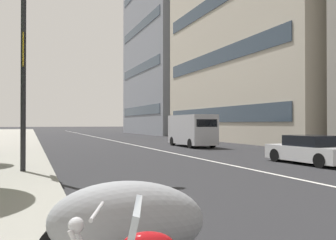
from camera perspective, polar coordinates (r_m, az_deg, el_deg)
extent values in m
cube|color=silver|center=(37.84, -8.62, -3.32)|extent=(110.00, 0.16, 0.01)
cylinder|color=silver|center=(3.21, -11.27, -14.13)|extent=(0.58, 0.23, 0.04)
sphere|color=silver|center=(3.28, -14.50, -16.02)|extent=(0.14, 0.14, 0.14)
ellipsoid|color=gray|center=(4.64, -6.67, -15.86)|extent=(1.25, 2.09, 1.01)
cube|color=silver|center=(17.49, 21.86, -4.96)|extent=(4.18, 2.00, 0.67)
cube|color=black|center=(17.41, 22.00, -3.09)|extent=(2.04, 1.76, 0.48)
cylinder|color=black|center=(17.92, 16.88, -5.42)|extent=(0.63, 0.25, 0.62)
cylinder|color=black|center=(19.04, 20.70, -5.12)|extent=(0.63, 0.25, 0.62)
cylinder|color=black|center=(15.97, 23.24, -6.00)|extent=(0.63, 0.25, 0.62)
cube|color=#B7B7BC|center=(28.24, 3.80, -1.52)|extent=(5.45, 2.06, 2.28)
cube|color=black|center=(25.81, 6.25, -0.49)|extent=(0.06, 1.66, 0.56)
cylinder|color=black|center=(29.63, 0.77, -3.41)|extent=(0.72, 0.27, 0.72)
cylinder|color=black|center=(30.32, 3.91, -3.34)|extent=(0.72, 0.27, 0.72)
cylinder|color=black|center=(26.23, 3.68, -3.78)|extent=(0.72, 0.27, 0.72)
cylinder|color=black|center=(27.01, 7.13, -3.68)|extent=(0.72, 0.27, 0.72)
cylinder|color=#232326|center=(13.82, -22.17, 9.43)|extent=(0.18, 0.18, 8.15)
cube|color=gold|center=(13.51, -22.19, 10.41)|extent=(0.56, 0.03, 1.10)
cube|color=gold|center=(14.20, -22.14, 9.87)|extent=(0.56, 0.03, 1.10)
cube|color=#384756|center=(36.65, 7.59, 0.83)|extent=(22.85, 0.08, 1.50)
cube|color=#384756|center=(37.25, 7.58, 9.86)|extent=(22.85, 0.08, 1.50)
cube|color=#384756|center=(38.74, 7.57, 18.40)|extent=(22.85, 0.08, 1.50)
cube|color=#384756|center=(61.79, -4.60, 1.51)|extent=(20.86, 0.08, 1.50)
cube|color=#384756|center=(62.47, -4.60, 8.17)|extent=(20.86, 0.08, 1.50)
cube|color=#384756|center=(63.97, -4.59, 14.61)|extent=(20.86, 0.08, 1.50)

